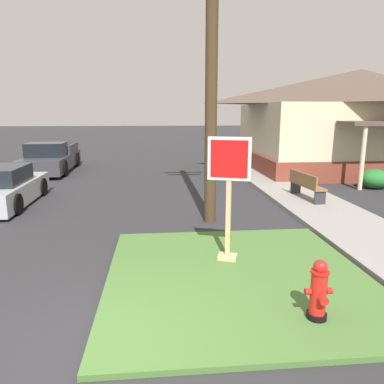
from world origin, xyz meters
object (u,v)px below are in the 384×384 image
manhole_cover (153,265)px  utility_pole (212,16)px  stop_sign (229,199)px  street_bench (306,184)px  pickup_truck_charcoal (51,159)px  fire_hydrant (319,291)px  parked_sedan_silver (2,189)px

manhole_cover → utility_pole: (1.49, 2.74, 5.12)m
stop_sign → street_bench: size_ratio=1.32×
manhole_cover → pickup_truck_charcoal: 12.92m
pickup_truck_charcoal → utility_pole: 12.13m
stop_sign → utility_pole: size_ratio=0.24×
fire_hydrant → manhole_cover: bearing=136.1°
street_bench → pickup_truck_charcoal: bearing=144.1°
fire_hydrant → pickup_truck_charcoal: bearing=117.8°
pickup_truck_charcoal → utility_pole: bearing=-53.9°
manhole_cover → street_bench: street_bench is taller
street_bench → utility_pole: (-3.40, -1.84, 4.53)m
parked_sedan_silver → street_bench: size_ratio=2.30×
pickup_truck_charcoal → utility_pole: size_ratio=0.56×
fire_hydrant → parked_sedan_silver: 10.11m
fire_hydrant → manhole_cover: 3.20m
fire_hydrant → street_bench: bearing=68.9°
manhole_cover → parked_sedan_silver: (-4.75, 5.07, 0.53)m
parked_sedan_silver → pickup_truck_charcoal: (-0.39, 6.77, 0.08)m
manhole_cover → pickup_truck_charcoal: bearing=113.5°
manhole_cover → street_bench: (4.89, 4.59, 0.59)m
stop_sign → manhole_cover: stop_sign is taller
pickup_truck_charcoal → street_bench: bearing=-35.9°
parked_sedan_silver → utility_pole: 8.09m
stop_sign → pickup_truck_charcoal: (-6.58, 11.87, -0.65)m
stop_sign → utility_pole: utility_pole is taller
stop_sign → utility_pole: (0.05, 2.77, 3.85)m
street_bench → parked_sedan_silver: bearing=177.1°
pickup_truck_charcoal → fire_hydrant: bearing=-62.2°
stop_sign → utility_pole: bearing=88.9°
parked_sedan_silver → pickup_truck_charcoal: pickup_truck_charcoal is taller
stop_sign → parked_sedan_silver: 8.05m
fire_hydrant → pickup_truck_charcoal: (-7.41, 14.03, 0.13)m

